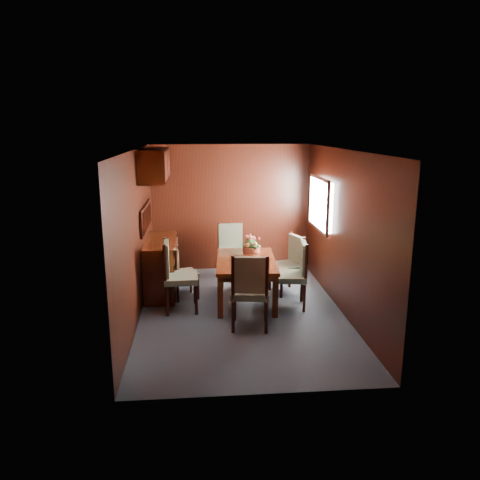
{
  "coord_description": "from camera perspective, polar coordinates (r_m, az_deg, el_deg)",
  "views": [
    {
      "loc": [
        -0.61,
        -6.57,
        2.71
      ],
      "look_at": [
        0.0,
        0.26,
        1.05
      ],
      "focal_mm": 35.0,
      "sensor_mm": 36.0,
      "label": 1
    }
  ],
  "objects": [
    {
      "name": "chair_right_far",
      "position": [
        7.83,
        6.14,
        -2.52
      ],
      "size": [
        0.57,
        0.58,
        0.98
      ],
      "rotation": [
        0.0,
        0.0,
        1.89
      ],
      "color": "black",
      "rests_on": "ground"
    },
    {
      "name": "chair_head",
      "position": [
        6.34,
        1.23,
        -5.83
      ],
      "size": [
        0.57,
        0.55,
        1.08
      ],
      "rotation": [
        0.0,
        0.0,
        -0.12
      ],
      "color": "black",
      "rests_on": "ground"
    },
    {
      "name": "ground",
      "position": [
        7.13,
        0.18,
        -8.72
      ],
      "size": [
        4.5,
        4.5,
        0.0
      ],
      "primitive_type": "plane",
      "color": "#39444D",
      "rests_on": "ground"
    },
    {
      "name": "chair_left_far",
      "position": [
        7.58,
        -7.31,
        -3.61
      ],
      "size": [
        0.51,
        0.52,
        0.86
      ],
      "rotation": [
        0.0,
        0.0,
        -1.22
      ],
      "color": "black",
      "rests_on": "ground"
    },
    {
      "name": "chair_left_near",
      "position": [
        7.06,
        -7.9,
        -3.88
      ],
      "size": [
        0.52,
        0.54,
        1.09
      ],
      "rotation": [
        0.0,
        0.0,
        -1.53
      ],
      "color": "black",
      "rests_on": "ground"
    },
    {
      "name": "room_shell",
      "position": [
        7.0,
        -0.91,
        4.75
      ],
      "size": [
        3.06,
        4.52,
        2.41
      ],
      "color": "black",
      "rests_on": "ground"
    },
    {
      "name": "sideboard",
      "position": [
        7.92,
        -9.54,
        -3.15
      ],
      "size": [
        0.48,
        1.4,
        0.9
      ],
      "primitive_type": "cube",
      "color": "black",
      "rests_on": "ground"
    },
    {
      "name": "flower_centerpiece",
      "position": [
        7.74,
        1.38,
        -0.44
      ],
      "size": [
        0.3,
        0.3,
        0.3
      ],
      "color": "#A44932",
      "rests_on": "dining_table"
    },
    {
      "name": "chair_foot",
      "position": [
        8.53,
        -1.05,
        -0.96
      ],
      "size": [
        0.52,
        0.5,
        1.02
      ],
      "rotation": [
        0.0,
        0.0,
        3.23
      ],
      "color": "black",
      "rests_on": "ground"
    },
    {
      "name": "chair_right_near",
      "position": [
        7.18,
        6.78,
        -3.71
      ],
      "size": [
        0.54,
        0.56,
        1.05
      ],
      "rotation": [
        0.0,
        0.0,
        1.44
      ],
      "color": "black",
      "rests_on": "ground"
    },
    {
      "name": "dining_table",
      "position": [
        7.36,
        0.73,
        -3.12
      ],
      "size": [
        1.0,
        1.51,
        0.69
      ],
      "rotation": [
        0.0,
        0.0,
        -0.06
      ],
      "color": "black",
      "rests_on": "ground"
    }
  ]
}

